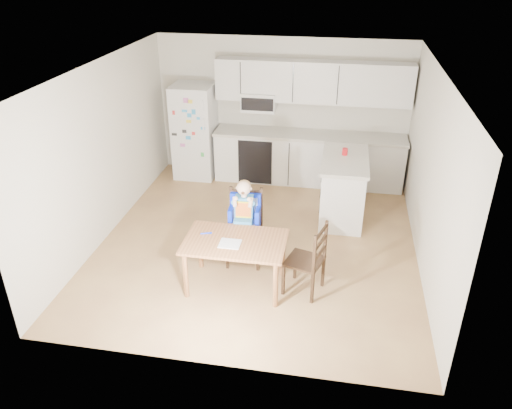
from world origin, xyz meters
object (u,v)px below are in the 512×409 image
at_px(kitchen_island, 343,187).
at_px(red_cup, 345,152).
at_px(refrigerator, 195,131).
at_px(dining_table, 235,247).
at_px(chair_side, 312,256).
at_px(chair_booster, 245,212).

relative_size(kitchen_island, red_cup, 12.58).
height_order(refrigerator, dining_table, refrigerator).
relative_size(refrigerator, chair_side, 1.79).
bearing_deg(kitchen_island, chair_booster, -130.51).
distance_m(refrigerator, dining_table, 3.59).
bearing_deg(refrigerator, chair_side, -53.64).
height_order(kitchen_island, chair_booster, chair_booster).
bearing_deg(chair_booster, refrigerator, 115.30).
height_order(chair_booster, chair_side, chair_booster).
bearing_deg(red_cup, dining_table, -119.21).
xyz_separation_m(red_cup, dining_table, (-1.25, -2.24, -0.47)).
xyz_separation_m(dining_table, chair_side, (0.94, 0.02, -0.04)).
height_order(dining_table, chair_booster, chair_booster).
relative_size(dining_table, chair_side, 1.31).
xyz_separation_m(kitchen_island, chair_booster, (-1.27, -1.49, 0.23)).
bearing_deg(kitchen_island, dining_table, -121.03).
bearing_deg(kitchen_island, red_cup, 96.55).
distance_m(refrigerator, chair_side, 4.05).
bearing_deg(red_cup, chair_side, -98.00).
bearing_deg(refrigerator, chair_booster, -61.36).
distance_m(kitchen_island, dining_table, 2.46).
bearing_deg(chair_booster, chair_side, -35.66).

